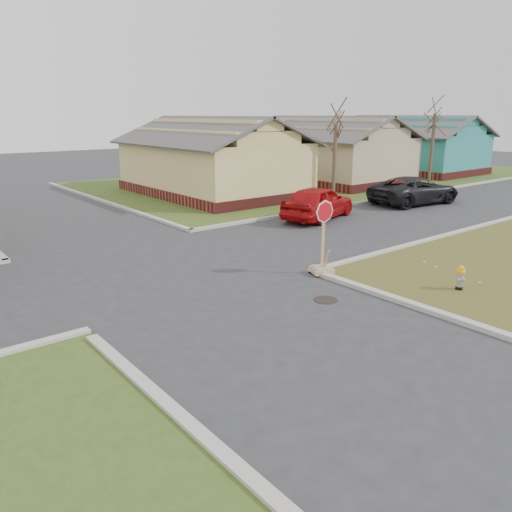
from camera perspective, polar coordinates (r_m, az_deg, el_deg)
ground at (r=12.44m, az=-0.79°, el=-6.68°), size 120.00×120.00×0.00m
verge_far_right at (r=39.99m, az=8.37°, el=8.95°), size 37.00×19.00×0.05m
curbs at (r=16.45m, az=-11.56°, el=-1.30°), size 80.00×40.00×0.12m
manhole at (r=13.48m, az=7.96°, el=-4.98°), size 0.64×0.64×0.01m
side_house_yellow at (r=30.84m, az=-5.08°, el=11.06°), size 7.60×11.60×4.70m
side_house_tan at (r=37.31m, az=8.07°, el=11.81°), size 7.60×11.60×4.70m
side_house_teal at (r=45.09m, az=17.05°, el=11.97°), size 7.60×11.60×4.70m
tree_mid_right at (r=28.65m, az=8.95°, el=10.49°), size 0.22×0.22×4.20m
tree_far_right at (r=36.77m, az=19.45°, el=11.40°), size 0.22×0.22×4.76m
fire_hydrant at (r=14.99m, az=22.31°, el=-2.15°), size 0.26×0.26×0.71m
stop_sign at (r=15.44m, az=7.60°, el=-0.16°), size 0.64×0.63×2.27m
red_sedan at (r=23.71m, az=7.12°, el=6.13°), size 4.99×3.18×1.58m
dark_pickup at (r=28.96m, az=17.68°, el=7.19°), size 5.63×3.11×1.49m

